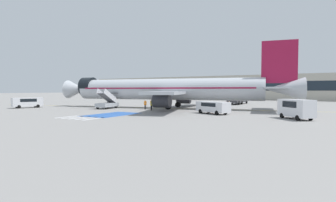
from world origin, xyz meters
name	(u,v)px	position (x,y,z in m)	size (l,w,h in m)	color
ground_plane	(162,108)	(0.00, 0.00, 0.00)	(600.00, 600.00, 0.00)	gray
apron_leadline_yellow	(165,108)	(0.79, -0.34, 0.00)	(0.20, 80.44, 0.01)	gold
apron_stand_patch_blue	(112,115)	(0.79, -15.56, 0.00)	(4.86, 8.48, 0.01)	#2856A8
apron_walkway_bar_0	(67,117)	(-2.21, -20.94, 0.00)	(0.44, 3.60, 0.01)	silver
apron_walkway_bar_1	(73,117)	(-1.01, -20.94, 0.00)	(0.44, 3.60, 0.01)	silver
apron_walkway_bar_2	(80,118)	(0.19, -20.94, 0.00)	(0.44, 3.60, 0.01)	silver
apron_walkway_bar_3	(87,118)	(1.39, -20.94, 0.00)	(0.44, 3.60, 0.01)	silver
apron_walkway_bar_4	(94,119)	(2.59, -20.94, 0.00)	(0.44, 3.60, 0.01)	silver
airliner	(168,89)	(1.40, -0.23, 3.66)	(46.93, 31.05, 11.82)	#B7BCC4
boarding_stairs_forward	(107,103)	(-8.26, -6.62, 0.96)	(3.02, 5.49, 3.81)	#ADB2BA
fuel_tanker	(238,97)	(9.45, 21.23, 1.79)	(2.88, 10.50, 3.53)	#38383D
service_van_0	(296,108)	(24.12, -9.49, 1.41)	(4.39, 4.70, 2.38)	silver
service_van_1	(27,102)	(-23.41, -12.73, 1.20)	(3.53, 5.72, 1.99)	silver
service_van_2	(213,106)	(13.01, -7.55, 1.10)	(5.69, 4.02, 1.80)	silver
ground_crew_0	(151,105)	(1.62, -6.51, 1.03)	(0.38, 0.49, 1.78)	black
ground_crew_1	(145,104)	(-0.61, -5.05, 0.98)	(0.44, 0.48, 1.71)	#2D2D33
ground_crew_2	(151,104)	(0.40, -4.56, 1.04)	(0.49, 0.41, 1.79)	#2D2D33
ground_crew_3	(229,106)	(14.06, -2.53, 0.98)	(0.47, 0.46, 1.71)	black
terminal_building	(239,88)	(0.74, 57.77, 4.48)	(134.31, 12.10, 8.95)	#B2AD9E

